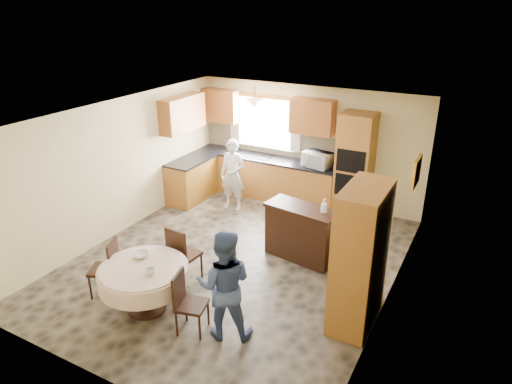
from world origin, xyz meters
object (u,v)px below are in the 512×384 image
object	(u,v)px
chair_right	(186,300)
person_sink	(233,175)
cupboard	(360,257)
chair_back	(181,252)
oven_tower	(355,166)
chair_left	(108,265)
sideboard	(301,234)
person_dining	(224,285)
dining_table	(144,276)

from	to	relation	value
chair_right	person_sink	xyz separation A→B (m)	(-1.47, 3.63, 0.27)
cupboard	chair_right	size ratio (longest dim) A/B	2.29
chair_right	chair_back	bearing A→B (deg)	26.21
cupboard	chair_back	xyz separation A→B (m)	(-2.66, -0.37, -0.47)
oven_tower	person_sink	world-z (taller)	oven_tower
chair_left	person_sink	size ratio (longest dim) A/B	0.59
sideboard	chair_back	bearing A→B (deg)	-122.07
chair_left	person_sink	xyz separation A→B (m)	(0.04, 3.51, 0.26)
person_dining	chair_right	bearing A→B (deg)	-4.37
dining_table	chair_left	xyz separation A→B (m)	(-0.73, 0.04, -0.06)
cupboard	dining_table	distance (m)	2.97
person_sink	chair_back	bearing A→B (deg)	-80.71
sideboard	chair_right	world-z (taller)	sideboard
cupboard	person_dining	size ratio (longest dim) A/B	1.30
cupboard	person_sink	bearing A→B (deg)	144.97
person_dining	person_sink	bearing A→B (deg)	-84.42
chair_right	person_dining	world-z (taller)	person_dining
dining_table	person_dining	xyz separation A→B (m)	(1.27, 0.09, 0.21)
sideboard	chair_left	bearing A→B (deg)	-123.14
sideboard	cupboard	world-z (taller)	cupboard
oven_tower	dining_table	bearing A→B (deg)	-110.09
dining_table	chair_right	distance (m)	0.79
chair_left	oven_tower	bearing A→B (deg)	127.23
chair_left	chair_right	size ratio (longest dim) A/B	1.03
person_sink	chair_left	bearing A→B (deg)	-96.07
dining_table	chair_left	world-z (taller)	chair_left
oven_tower	chair_left	world-z (taller)	oven_tower
chair_left	sideboard	bearing A→B (deg)	113.16
chair_left	person_dining	distance (m)	2.01
cupboard	chair_back	size ratio (longest dim) A/B	2.10
person_sink	person_dining	bearing A→B (deg)	-65.91
dining_table	chair_right	bearing A→B (deg)	-5.80
oven_tower	chair_left	size ratio (longest dim) A/B	2.38
cupboard	chair_right	distance (m)	2.34
oven_tower	dining_table	world-z (taller)	oven_tower
sideboard	person_sink	distance (m)	2.40
cupboard	chair_right	world-z (taller)	cupboard
oven_tower	chair_right	xyz separation A→B (m)	(-0.84, -4.50, -0.58)
oven_tower	chair_right	distance (m)	4.62
cupboard	chair_left	xyz separation A→B (m)	(-3.42, -1.15, -0.50)
dining_table	person_sink	bearing A→B (deg)	100.91
oven_tower	chair_back	size ratio (longest dim) A/B	2.24
sideboard	chair_right	distance (m)	2.51
person_sink	chair_right	bearing A→B (deg)	-73.37
person_sink	cupboard	bearing A→B (deg)	-40.40
dining_table	chair_back	distance (m)	0.82
sideboard	person_dining	size ratio (longest dim) A/B	0.82
oven_tower	person_dining	bearing A→B (deg)	-94.62
chair_left	person_dining	size ratio (longest dim) A/B	0.59
dining_table	chair_right	xyz separation A→B (m)	(0.78, -0.08, -0.07)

